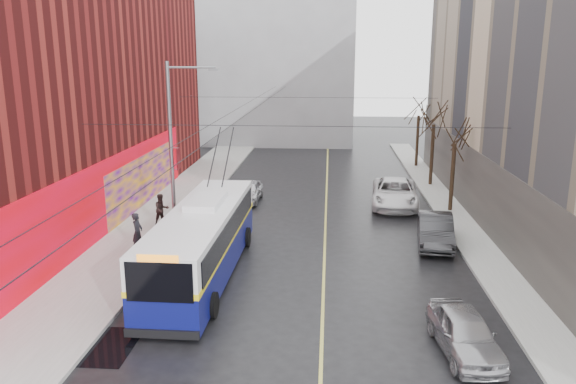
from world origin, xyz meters
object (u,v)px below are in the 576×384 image
parked_car_c (395,193)px  following_car (248,191)px  streetlight_pole (174,146)px  tree_mid (434,114)px  trolleybus (202,241)px  pedestrian_a (138,232)px  tree_near (456,131)px  tree_far (419,106)px  pedestrian_b (162,210)px  parked_car_a (465,333)px  parked_car_b (435,230)px

parked_car_c → following_car: size_ratio=1.54×
streetlight_pole → tree_mid: streetlight_pole is taller
streetlight_pole → following_car: (2.56, 7.79, -4.18)m
trolleybus → pedestrian_a: (-3.68, 2.40, -0.49)m
tree_near → tree_far: (0.00, 14.00, 0.17)m
streetlight_pole → parked_car_c: size_ratio=1.49×
trolleybus → pedestrian_b: trolleybus is taller
streetlight_pole → tree_far: bearing=52.9°
parked_car_a → parked_car_c: size_ratio=0.68×
tree_far → pedestrian_a: 28.18m
trolleybus → parked_car_b: 11.76m
streetlight_pole → trolleybus: (2.44, -4.97, -3.26)m
parked_car_a → pedestrian_b: bearing=131.2°
pedestrian_a → parked_car_a: bearing=-119.2°
trolleybus → parked_car_b: (10.70, 4.81, -0.81)m
tree_mid → trolleybus: tree_mid is taller
trolleybus → pedestrian_b: (-3.79, 6.64, -0.55)m
tree_near → pedestrian_a: tree_near is taller
trolleybus → tree_near: bearing=41.5°
pedestrian_a → tree_mid: bearing=-44.4°
tree_near → parked_car_c: size_ratio=1.06×
pedestrian_b → parked_car_c: bearing=-16.5°
parked_car_c → pedestrian_b: (-13.29, -5.59, 0.19)m
trolleybus → parked_car_b: size_ratio=2.57×
tree_near → following_car: bearing=171.9°
following_car → streetlight_pole: bearing=-106.3°
tree_near → following_car: size_ratio=1.64×
parked_car_b → pedestrian_a: pedestrian_a is taller
tree_far → pedestrian_b: bearing=-132.0°
pedestrian_a → pedestrian_b: pedestrian_a is taller
tree_mid → parked_car_b: tree_mid is taller
parked_car_b → parked_car_c: (-1.20, 7.41, 0.06)m
tree_far → following_car: (-12.58, -12.21, -4.48)m
tree_far → parked_car_c: bearing=-104.1°
tree_mid → following_car: bearing=-157.5°
tree_near → trolleybus: 17.12m
trolleybus → tree_mid: bearing=55.4°
tree_mid → pedestrian_b: (-16.49, -11.33, -4.22)m
tree_far → parked_car_a: bearing=-95.5°
tree_near → parked_car_a: bearing=-100.0°
pedestrian_a → pedestrian_b: size_ratio=1.07×
tree_mid → trolleybus: (-12.70, -17.97, -3.67)m
tree_near → parked_car_a: 17.51m
following_car → trolleybus: bearing=-88.7°
streetlight_pole → tree_mid: size_ratio=1.35×
tree_near → parked_car_a: tree_near is taller
tree_far → pedestrian_a: (-16.38, -22.56, -4.05)m
tree_far → following_car: 18.09m
tree_mid → parked_car_b: size_ratio=1.42×
trolleybus → parked_car_c: (9.50, 12.22, -0.74)m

